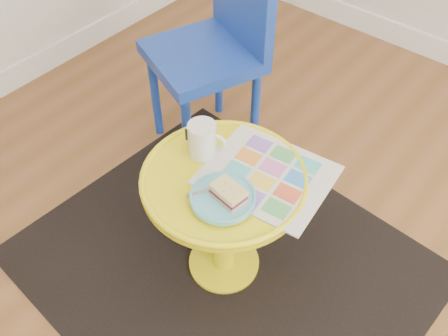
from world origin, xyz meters
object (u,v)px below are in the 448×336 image
Objects in this scene: side_table at (224,206)px; plate at (223,198)px; newspaper at (267,175)px; chair at (218,39)px; mug at (203,139)px.

plate is at bearing -52.12° from side_table.
newspaper is 0.16m from plate.
newspaper is (0.09, 0.08, 0.13)m from side_table.
mug is at bearing -33.23° from chair.
plate reaches higher than newspaper.
side_table is 0.18m from newspaper.
side_table is 4.04× the size of mug.
side_table is 0.69m from chair.
chair is 7.17× the size of mug.
chair is 0.68m from newspaper.
mug is (-0.11, 0.04, 0.19)m from side_table.
side_table is 0.56× the size of chair.
chair is at bearing 131.68° from side_table.
side_table is at bearing -34.38° from mug.
mug reaches higher than side_table.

